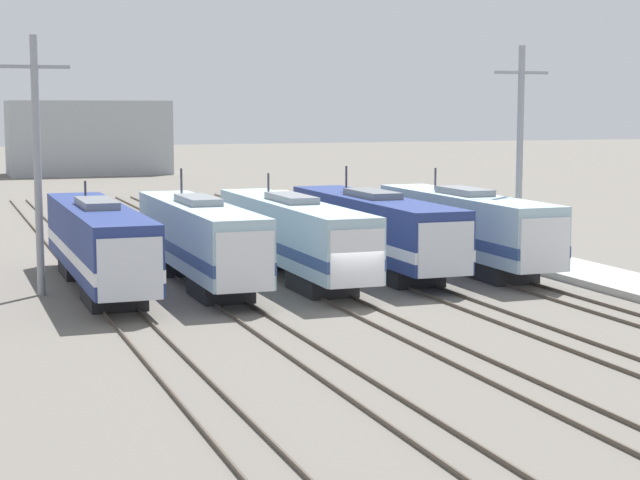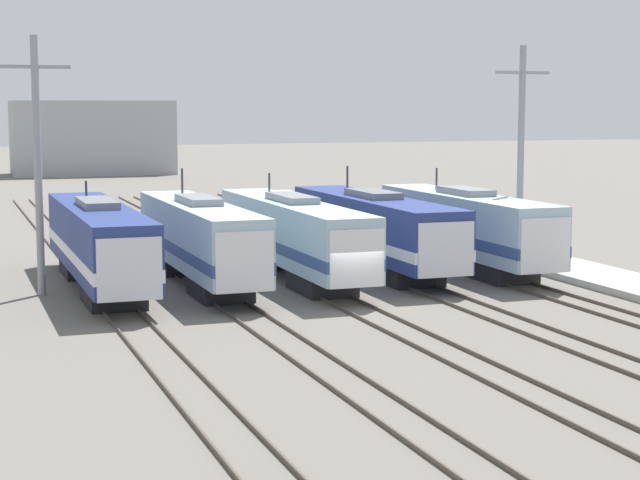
# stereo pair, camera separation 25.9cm
# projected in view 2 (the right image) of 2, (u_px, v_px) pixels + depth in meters

# --- Properties ---
(ground_plane) EXTENTS (400.00, 400.00, 0.00)m
(ground_plane) POSITION_uv_depth(u_px,v_px,m) (353.00, 308.00, 46.56)
(ground_plane) COLOR #666059
(rail_pair_far_left) EXTENTS (1.50, 120.00, 0.15)m
(rail_pair_far_left) POSITION_uv_depth(u_px,v_px,m) (129.00, 321.00, 43.31)
(rail_pair_far_left) COLOR #4C4238
(rail_pair_far_left) RESTS_ON ground_plane
(rail_pair_center_left) EXTENTS (1.51, 120.00, 0.15)m
(rail_pair_center_left) POSITION_uv_depth(u_px,v_px,m) (245.00, 313.00, 44.93)
(rail_pair_center_left) COLOR #4C4238
(rail_pair_center_left) RESTS_ON ground_plane
(rail_pair_center) EXTENTS (1.51, 120.00, 0.15)m
(rail_pair_center) POSITION_uv_depth(u_px,v_px,m) (353.00, 306.00, 46.55)
(rail_pair_center) COLOR #4C4238
(rail_pair_center) RESTS_ON ground_plane
(rail_pair_center_right) EXTENTS (1.51, 120.00, 0.15)m
(rail_pair_center_right) POSITION_uv_depth(u_px,v_px,m) (454.00, 299.00, 48.17)
(rail_pair_center_right) COLOR #4C4238
(rail_pair_center_right) RESTS_ON ground_plane
(rail_pair_far_right) EXTENTS (1.50, 120.00, 0.15)m
(rail_pair_far_right) POSITION_uv_depth(u_px,v_px,m) (548.00, 293.00, 49.79)
(rail_pair_far_right) COLOR #4C4238
(rail_pair_far_right) RESTS_ON ground_plane
(locomotive_far_left) EXTENTS (2.90, 18.00, 4.95)m
(locomotive_far_left) POSITION_uv_depth(u_px,v_px,m) (100.00, 244.00, 50.57)
(locomotive_far_left) COLOR black
(locomotive_far_left) RESTS_ON ground_plane
(locomotive_center_left) EXTENTS (2.79, 16.79, 5.52)m
(locomotive_center_left) POSITION_uv_depth(u_px,v_px,m) (201.00, 240.00, 52.10)
(locomotive_center_left) COLOR #232326
(locomotive_center_left) RESTS_ON ground_plane
(locomotive_center) EXTENTS (2.77, 18.04, 5.14)m
(locomotive_center) POSITION_uv_depth(u_px,v_px,m) (295.00, 237.00, 53.79)
(locomotive_center) COLOR #232326
(locomotive_center) RESTS_ON ground_plane
(locomotive_center_right) EXTENTS (3.08, 17.53, 5.39)m
(locomotive_center_right) POSITION_uv_depth(u_px,v_px,m) (377.00, 231.00, 56.36)
(locomotive_center_right) COLOR black
(locomotive_center_right) RESTS_ON ground_plane
(locomotive_far_right) EXTENTS (2.89, 16.34, 5.26)m
(locomotive_far_right) POSITION_uv_depth(u_px,v_px,m) (469.00, 228.00, 56.98)
(locomotive_far_right) COLOR #232326
(locomotive_far_right) RESTS_ON ground_plane
(catenary_tower_left) EXTENTS (3.19, 0.36, 11.93)m
(catenary_tower_left) POSITION_uv_depth(u_px,v_px,m) (38.00, 162.00, 48.99)
(catenary_tower_left) COLOR gray
(catenary_tower_left) RESTS_ON ground_plane
(catenary_tower_right) EXTENTS (3.19, 0.36, 11.93)m
(catenary_tower_right) POSITION_uv_depth(u_px,v_px,m) (521.00, 154.00, 57.37)
(catenary_tower_right) COLOR gray
(catenary_tower_right) RESTS_ON ground_plane
(platform) EXTENTS (4.00, 120.00, 0.36)m
(platform) POSITION_uv_depth(u_px,v_px,m) (632.00, 285.00, 51.31)
(platform) COLOR #A8A59E
(platform) RESTS_ON ground_plane
(depot_building) EXTENTS (20.14, 10.25, 9.45)m
(depot_building) POSITION_uv_depth(u_px,v_px,m) (92.00, 138.00, 138.04)
(depot_building) COLOR #9EA3A8
(depot_building) RESTS_ON ground_plane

